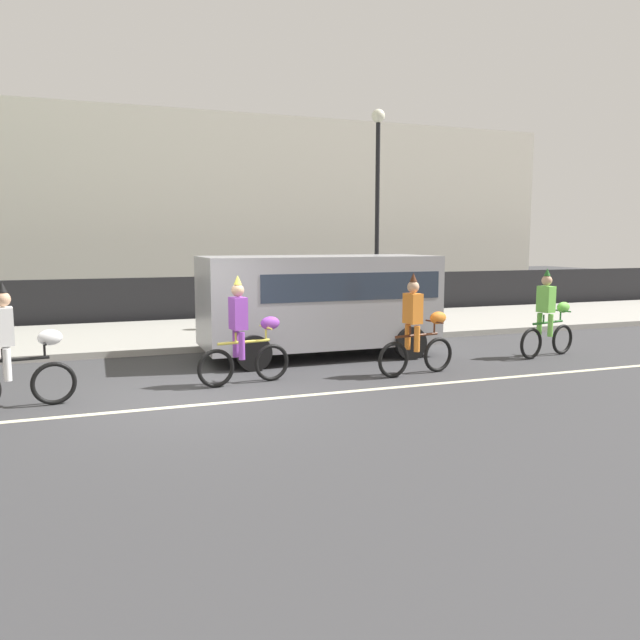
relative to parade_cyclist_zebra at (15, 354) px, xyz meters
The scene contains 11 objects.
ground_plane 2.90m from the parade_cyclist_zebra, ahead, with size 80.00×80.00×0.00m, color #38383A.
road_centre_line 2.97m from the parade_cyclist_zebra, 14.40° to the right, with size 36.00×0.14×0.01m, color beige.
sidewalk_curb 6.91m from the parade_cyclist_zebra, 66.27° to the left, with size 60.00×5.00×0.15m, color #9E9B93.
fence_line 9.60m from the parade_cyclist_zebra, 73.26° to the left, with size 40.00×0.08×1.40m, color black.
building_backdrop 19.02m from the parade_cyclist_zebra, 71.07° to the left, with size 28.00×8.00×7.32m, color beige.
parade_cyclist_zebra is the anchor object (origin of this frame).
parade_cyclist_purple 3.61m from the parade_cyclist_zebra, ahead, with size 1.71×0.53×1.92m.
parade_cyclist_orange 6.79m from the parade_cyclist_zebra, ahead, with size 1.71×0.53×1.92m.
parade_cyclist_lime 10.38m from the parade_cyclist_zebra, ahead, with size 1.69×0.57×1.92m.
parked_van_grey 6.30m from the parade_cyclist_zebra, 23.34° to the left, with size 5.00×2.22×2.18m.
street_lamp_post 10.69m from the parade_cyclist_zebra, 33.38° to the left, with size 0.36×0.36×5.86m.
Camera 1 is at (-1.60, -9.90, 2.52)m, focal length 35.00 mm.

